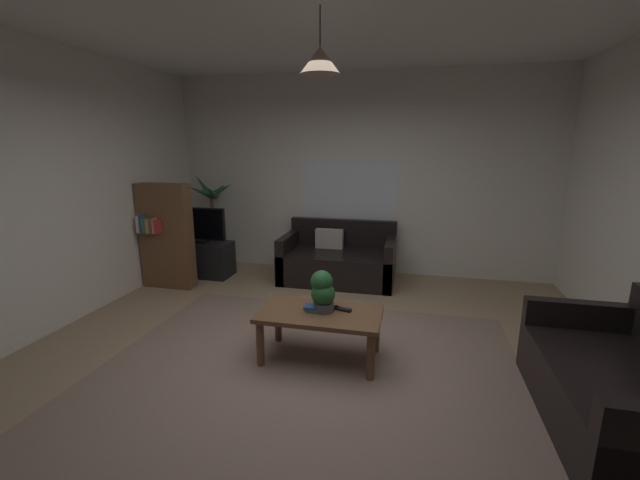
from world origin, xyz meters
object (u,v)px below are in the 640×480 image
book_on_table_1 (313,307)px  pendant_lamp (320,60)px  coffee_table (320,320)px  bookshelf_corner (166,236)px  remote_on_table_0 (330,308)px  tv (198,225)px  couch_right_side (627,395)px  potted_palm_corner (214,229)px  tv_stand (201,259)px  book_on_table_0 (314,310)px  remote_on_table_1 (343,309)px  couch_under_window (338,262)px  potted_plant_on_table (323,291)px

book_on_table_1 → pendant_lamp: 2.03m
coffee_table → pendant_lamp: pendant_lamp is taller
coffee_table → bookshelf_corner: (-2.44, 1.40, 0.33)m
remote_on_table_0 → tv: 2.99m
book_on_table_1 → bookshelf_corner: bearing=149.4°
tv → couch_right_side: bearing=-28.1°
book_on_table_1 → potted_palm_corner: 3.25m
book_on_table_1 → tv_stand: 2.94m
couch_right_side → bookshelf_corner: 5.02m
book_on_table_0 → potted_palm_corner: bearing=132.7°
coffee_table → tv: size_ratio=1.30×
remote_on_table_1 → pendant_lamp: bearing=126.3°
couch_under_window → remote_on_table_1: couch_under_window is taller
book_on_table_0 → potted_plant_on_table: size_ratio=0.34×
tv → book_on_table_1: bearing=-41.2°
remote_on_table_0 → potted_plant_on_table: (-0.06, -0.04, 0.17)m
couch_right_side → book_on_table_1: bearing=-101.5°
book_on_table_0 → pendant_lamp: bearing=10.2°
book_on_table_0 → bookshelf_corner: size_ratio=0.09×
remote_on_table_0 → bookshelf_corner: bearing=30.3°
couch_under_window → coffee_table: (0.25, -2.19, 0.11)m
couch_under_window → tv: (-2.01, -0.26, 0.49)m
coffee_table → tv: (-2.26, 1.92, 0.39)m
couch_under_window → coffee_table: bearing=-83.6°
potted_plant_on_table → pendant_lamp: pendant_lamp is taller
couch_under_window → book_on_table_0: size_ratio=12.48×
tv_stand → pendant_lamp: (2.26, -1.94, 2.27)m
tv_stand → tv: (0.00, -0.02, 0.51)m
potted_palm_corner → pendant_lamp: size_ratio=3.06×
remote_on_table_1 → potted_palm_corner: potted_palm_corner is taller
tv → book_on_table_0: bearing=-41.3°
remote_on_table_1 → book_on_table_0: bearing=123.7°
coffee_table → remote_on_table_1: (0.19, 0.07, 0.09)m
coffee_table → potted_plant_on_table: (0.02, 0.03, 0.26)m
pendant_lamp → potted_plant_on_table: bearing=64.0°
couch_under_window → potted_plant_on_table: couch_under_window is taller
tv → couch_under_window: bearing=7.4°
book_on_table_0 → bookshelf_corner: 2.79m
tv_stand → bookshelf_corner: bearing=-109.0°
remote_on_table_0 → pendant_lamp: (-0.07, -0.07, 2.05)m
couch_right_side → remote_on_table_0: couch_right_side is taller
book_on_table_1 → tv: bearing=138.8°
couch_under_window → remote_on_table_0: couch_under_window is taller
potted_plant_on_table → bookshelf_corner: (-2.46, 1.37, 0.07)m
pendant_lamp → tv: bearing=139.6°
coffee_table → potted_plant_on_table: 0.26m
remote_on_table_1 → bookshelf_corner: bookshelf_corner is taller
coffee_table → tv_stand: (-2.26, 1.94, -0.13)m
couch_right_side → tv_stand: couch_right_side is taller
tv → potted_palm_corner: 0.49m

